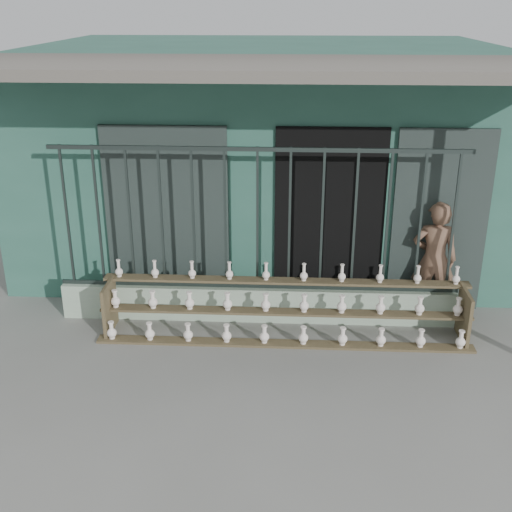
{
  "coord_description": "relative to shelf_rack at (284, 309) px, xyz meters",
  "views": [
    {
      "loc": [
        0.38,
        -6.07,
        3.85
      ],
      "look_at": [
        0.0,
        1.0,
        1.0
      ],
      "focal_mm": 45.0,
      "sensor_mm": 36.0,
      "label": 1
    }
  ],
  "objects": [
    {
      "name": "parapet_wall",
      "position": [
        -0.35,
        0.41,
        -0.13
      ],
      "size": [
        5.0,
        0.2,
        0.45
      ],
      "primitive_type": "cube",
      "color": "#A5BEA3",
      "rests_on": "ground"
    },
    {
      "name": "elderly_woman",
      "position": [
        1.88,
        0.68,
        0.41
      ],
      "size": [
        0.61,
        0.44,
        1.54
      ],
      "primitive_type": "imported",
      "rotation": [
        0.0,
        0.0,
        3.01
      ],
      "color": "brown",
      "rests_on": "ground"
    },
    {
      "name": "workshop_building",
      "position": [
        -0.35,
        3.34,
        1.26
      ],
      "size": [
        7.4,
        6.6,
        3.21
      ],
      "color": "#2B5C4C",
      "rests_on": "ground"
    },
    {
      "name": "security_fence",
      "position": [
        -0.35,
        0.41,
        0.99
      ],
      "size": [
        5.0,
        0.04,
        1.8
      ],
      "color": "#283330",
      "rests_on": "parapet_wall"
    },
    {
      "name": "shelf_rack",
      "position": [
        0.0,
        0.0,
        0.0
      ],
      "size": [
        4.5,
        0.68,
        0.85
      ],
      "color": "brown",
      "rests_on": "ground"
    },
    {
      "name": "ground",
      "position": [
        -0.35,
        -0.89,
        -0.36
      ],
      "size": [
        60.0,
        60.0,
        0.0
      ],
      "primitive_type": "plane",
      "color": "slate"
    }
  ]
}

